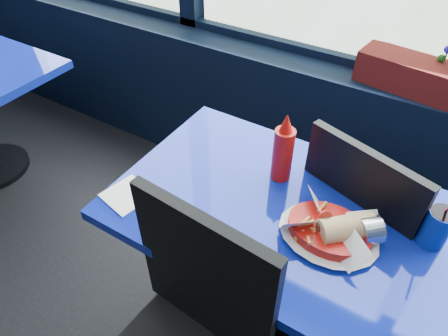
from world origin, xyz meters
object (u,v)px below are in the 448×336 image
near_table (295,251)px  food_basket (331,230)px  planter_box (439,83)px  chair_near_back (344,214)px  ketchup_bottle (283,151)px  flower_vase (442,78)px  soda_cup (437,227)px

near_table → food_basket: size_ratio=3.85×
planter_box → chair_near_back: bearing=-95.3°
near_table → ketchup_bottle: ketchup_bottle is taller
chair_near_back → flower_vase: size_ratio=4.26×
planter_box → ketchup_bottle: (-0.35, -0.72, -0.00)m
soda_cup → near_table: bearing=-164.4°
food_basket → soda_cup: bearing=10.3°
chair_near_back → planter_box: size_ratio=1.44×
flower_vase → food_basket: (-0.12, -0.92, -0.08)m
flower_vase → soda_cup: 0.80m
chair_near_back → soda_cup: size_ratio=3.62×
planter_box → food_basket: planter_box is taller
near_table → soda_cup: (0.35, 0.10, 0.25)m
food_basket → ketchup_bottle: size_ratio=1.23×
flower_vase → chair_near_back: bearing=-102.4°
food_basket → soda_cup: 0.29m
ketchup_bottle → soda_cup: 0.49m
near_table → food_basket: bearing=-21.1°
chair_near_back → ketchup_bottle: size_ratio=3.74×
food_basket → flower_vase: bearing=64.3°
near_table → planter_box: size_ratio=1.81×
chair_near_back → planter_box: bearing=-85.2°
chair_near_back → food_basket: chair_near_back is taller
planter_box → flower_vase: (0.00, 0.04, 0.00)m
soda_cup → flower_vase: bearing=99.8°
chair_near_back → soda_cup: soda_cup is taller
planter_box → soda_cup: (0.14, -0.74, -0.05)m
flower_vase → ketchup_bottle: flower_vase is taller
food_basket → near_table: bearing=140.4°
chair_near_back → ketchup_bottle: 0.41m
ketchup_bottle → soda_cup: soda_cup is taller
ketchup_bottle → chair_near_back: bearing=32.8°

